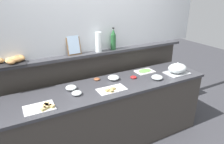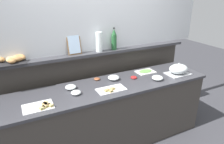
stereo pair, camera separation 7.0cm
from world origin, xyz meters
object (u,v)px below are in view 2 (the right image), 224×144
glass_bowl_medium (157,78)px  wine_bottle_green (114,40)px  water_carafe (99,42)px  glass_bowl_extra (76,93)px  sandwich_platter_rear (111,90)px  sandwich_platter_side (41,106)px  glass_bowl_small (114,78)px  condiment_bowl_red (97,79)px  framed_picture (74,44)px  condiment_bowl_dark (134,77)px  cold_cuts_platter (145,71)px  bread_basket (14,59)px  serving_cloche (178,69)px  glass_bowl_large (71,87)px

glass_bowl_medium → wine_bottle_green: size_ratio=0.48×
water_carafe → glass_bowl_extra: bearing=-136.9°
sandwich_platter_rear → glass_bowl_extra: size_ratio=3.00×
sandwich_platter_side → glass_bowl_small: glass_bowl_small is taller
condiment_bowl_red → framed_picture: size_ratio=0.31×
sandwich_platter_rear → water_carafe: 0.73m
condiment_bowl_dark → glass_bowl_small: bearing=162.3°
cold_cuts_platter → wine_bottle_green: (-0.39, 0.26, 0.46)m
condiment_bowl_dark → sandwich_platter_rear: bearing=-158.0°
sandwich_platter_rear → water_carafe: bearing=80.5°
cold_cuts_platter → water_carafe: size_ratio=1.00×
condiment_bowl_dark → wine_bottle_green: size_ratio=0.27×
glass_bowl_medium → glass_bowl_extra: bearing=175.3°
sandwich_platter_side → bread_basket: bearing=105.8°
serving_cloche → water_carafe: (-1.00, 0.53, 0.39)m
sandwich_platter_rear → glass_bowl_medium: size_ratio=2.34×
wine_bottle_green → glass_bowl_extra: bearing=-147.2°
glass_bowl_medium → wine_bottle_green: (-0.37, 0.57, 0.45)m
sandwich_platter_side → serving_cloche: serving_cloche is taller
bread_basket → water_carafe: bearing=-1.5°
glass_bowl_small → glass_bowl_extra: 0.61m
wine_bottle_green → cold_cuts_platter: bearing=-33.8°
cold_cuts_platter → condiment_bowl_red: (-0.76, 0.06, 0.01)m
serving_cloche → glass_bowl_large: size_ratio=2.53×
condiment_bowl_dark → condiment_bowl_red: bearing=159.2°
glass_bowl_extra → water_carafe: bearing=43.1°
glass_bowl_large → condiment_bowl_red: bearing=15.6°
glass_bowl_large → wine_bottle_green: (0.76, 0.31, 0.45)m
glass_bowl_large → condiment_bowl_dark: (0.87, -0.07, -0.01)m
serving_cloche → glass_bowl_medium: (-0.40, -0.03, -0.05)m
glass_bowl_medium → wine_bottle_green: bearing=123.1°
glass_bowl_large → glass_bowl_extra: 0.16m
framed_picture → wine_bottle_green: bearing=-3.6°
condiment_bowl_dark → water_carafe: 0.69m
wine_bottle_green → glass_bowl_large: bearing=-157.4°
cold_cuts_platter → condiment_bowl_dark: (-0.28, -0.12, 0.01)m
glass_bowl_large → framed_picture: 0.59m
cold_cuts_platter → wine_bottle_green: size_ratio=0.87×
condiment_bowl_dark → condiment_bowl_red: condiment_bowl_dark is taller
condiment_bowl_red → water_carafe: size_ratio=0.30×
sandwich_platter_rear → wine_bottle_green: 0.80m
glass_bowl_medium → glass_bowl_small: 0.59m
glass_bowl_medium → glass_bowl_small: bearing=152.9°
glass_bowl_large → wine_bottle_green: wine_bottle_green is taller
bread_basket → condiment_bowl_dark: bearing=-16.0°
glass_bowl_small → framed_picture: framed_picture is taller
glass_bowl_extra → condiment_bowl_dark: glass_bowl_extra is taller
sandwich_platter_rear → serving_cloche: bearing=1.4°
wine_bottle_green → bread_basket: (-1.33, 0.03, -0.10)m
glass_bowl_medium → sandwich_platter_side: bearing=-179.4°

